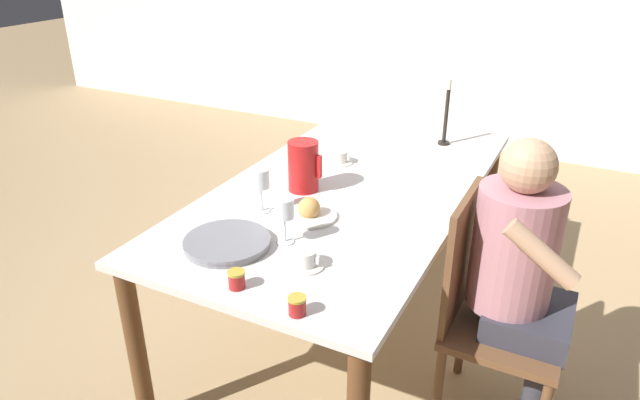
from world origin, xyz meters
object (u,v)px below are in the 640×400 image
(red_pitcher, at_px, (303,166))
(teacup_near_person, at_px, (305,260))
(chair_person_side, at_px, (486,310))
(serving_tray, at_px, (227,243))
(person_seated, at_px, (521,267))
(teacup_across, at_px, (340,158))
(jam_jar_amber, at_px, (237,279))
(bread_plate, at_px, (309,212))
(candlestick_tall, at_px, (446,119))
(wine_glass_juice, at_px, (285,211))
(jam_jar_red, at_px, (297,305))
(wine_glass_water, at_px, (261,181))

(red_pitcher, relative_size, teacup_near_person, 1.66)
(teacup_near_person, bearing_deg, chair_person_side, 36.67)
(serving_tray, bearing_deg, person_seated, 25.48)
(teacup_across, bearing_deg, jam_jar_amber, -81.73)
(teacup_across, bearing_deg, teacup_near_person, -71.91)
(bread_plate, bearing_deg, candlestick_tall, 77.34)
(person_seated, distance_m, wine_glass_juice, 0.87)
(jam_jar_amber, bearing_deg, wine_glass_juice, 91.01)
(chair_person_side, xyz_separation_m, red_pitcher, (-0.85, 0.14, 0.38))
(serving_tray, bearing_deg, red_pitcher, 89.11)
(serving_tray, bearing_deg, teacup_across, 88.99)
(red_pitcher, xyz_separation_m, candlestick_tall, (0.38, 0.84, 0.02))
(bread_plate, xyz_separation_m, jam_jar_amber, (0.02, -0.53, 0.01))
(red_pitcher, height_order, teacup_across, red_pitcher)
(teacup_across, relative_size, jam_jar_amber, 2.22)
(red_pitcher, bearing_deg, jam_jar_red, -62.85)
(person_seated, distance_m, red_pitcher, 0.97)
(candlestick_tall, bearing_deg, bread_plate, -102.66)
(wine_glass_juice, height_order, candlestick_tall, candlestick_tall)
(candlestick_tall, bearing_deg, jam_jar_amber, -97.71)
(person_seated, xyz_separation_m, bread_plate, (-0.80, -0.12, 0.10))
(wine_glass_juice, bearing_deg, teacup_near_person, -38.48)
(wine_glass_juice, distance_m, jam_jar_amber, 0.33)
(chair_person_side, relative_size, serving_tray, 3.02)
(teacup_near_person, height_order, bread_plate, bread_plate)
(bread_plate, xyz_separation_m, candlestick_tall, (0.24, 1.06, 0.11))
(wine_glass_water, distance_m, teacup_near_person, 0.46)
(jam_jar_amber, xyz_separation_m, candlestick_tall, (0.22, 1.60, 0.10))
(teacup_across, height_order, bread_plate, bread_plate)
(teacup_near_person, distance_m, jam_jar_amber, 0.25)
(teacup_across, distance_m, bread_plate, 0.59)
(teacup_near_person, bearing_deg, wine_glass_juice, 141.52)
(person_seated, bearing_deg, wine_glass_water, -80.85)
(wine_glass_juice, xyz_separation_m, jam_jar_red, (0.24, -0.35, -0.09))
(serving_tray, height_order, bread_plate, bread_plate)
(serving_tray, distance_m, bread_plate, 0.37)
(teacup_near_person, xyz_separation_m, jam_jar_red, (0.10, -0.24, 0.01))
(person_seated, xyz_separation_m, jam_jar_amber, (-0.77, -0.65, 0.10))
(person_seated, xyz_separation_m, wine_glass_water, (-0.99, -0.16, 0.21))
(wine_glass_water, distance_m, wine_glass_juice, 0.27)
(chair_person_side, height_order, candlestick_tall, candlestick_tall)
(jam_jar_red, xyz_separation_m, candlestick_tall, (-0.02, 1.63, 0.10))
(bread_plate, height_order, jam_jar_red, bread_plate)
(chair_person_side, distance_m, red_pitcher, 0.94)
(chair_person_side, height_order, wine_glass_juice, chair_person_side)
(candlestick_tall, bearing_deg, wine_glass_juice, -99.85)
(serving_tray, bearing_deg, bread_plate, 65.19)
(jam_jar_red, bearing_deg, candlestick_tall, 90.73)
(person_seated, bearing_deg, candlestick_tall, -149.35)
(chair_person_side, height_order, red_pitcher, red_pitcher)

